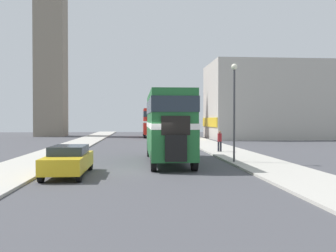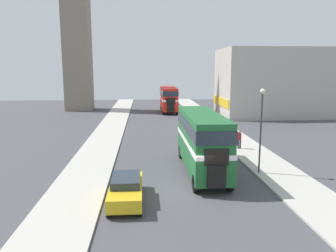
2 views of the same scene
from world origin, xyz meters
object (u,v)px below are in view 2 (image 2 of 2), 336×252
object	(u,v)px
car_parked_near	(126,189)
street_lamp	(261,118)
double_decker_bus	(202,137)
bus_distant	(169,97)
pedestrian_walking	(239,138)

from	to	relation	value
car_parked_near	street_lamp	distance (m)	10.40
double_decker_bus	car_parked_near	size ratio (longest dim) A/B	2.09
bus_distant	street_lamp	world-z (taller)	street_lamp
bus_distant	car_parked_near	size ratio (longest dim) A/B	1.99
bus_distant	pedestrian_walking	size ratio (longest dim) A/B	5.63
bus_distant	car_parked_near	bearing A→B (deg)	-97.91
double_decker_bus	car_parked_near	xyz separation A→B (m)	(-5.11, -4.95, -1.77)
car_parked_near	street_lamp	xyz separation A→B (m)	(9.01, 4.07, 3.22)
bus_distant	car_parked_near	xyz separation A→B (m)	(-5.31, -38.21, -1.76)
car_parked_near	pedestrian_walking	size ratio (longest dim) A/B	2.83
pedestrian_walking	car_parked_near	bearing A→B (deg)	-131.11
pedestrian_walking	street_lamp	world-z (taller)	street_lamp
double_decker_bus	pedestrian_walking	distance (m)	7.81
pedestrian_walking	street_lamp	xyz separation A→B (m)	(-0.67, -7.03, 2.91)
pedestrian_walking	bus_distant	bearing A→B (deg)	99.18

